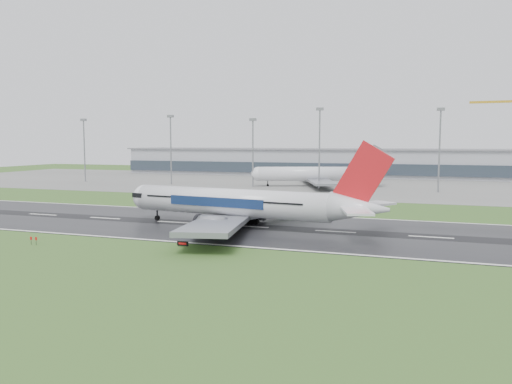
% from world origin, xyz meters
% --- Properties ---
extents(ground, '(520.00, 520.00, 0.00)m').
position_xyz_m(ground, '(0.00, 0.00, 0.00)').
color(ground, '#30551F').
rests_on(ground, ground).
extents(runway, '(400.00, 45.00, 0.10)m').
position_xyz_m(runway, '(0.00, 0.00, 0.05)').
color(runway, black).
rests_on(runway, ground).
extents(apron, '(400.00, 130.00, 0.08)m').
position_xyz_m(apron, '(0.00, 125.00, 0.04)').
color(apron, slate).
rests_on(apron, ground).
extents(terminal, '(240.00, 36.00, 15.00)m').
position_xyz_m(terminal, '(0.00, 185.00, 7.50)').
color(terminal, '#91949C').
rests_on(terminal, ground).
extents(main_airliner, '(72.21, 69.55, 19.13)m').
position_xyz_m(main_airliner, '(19.84, -1.56, 9.67)').
color(main_airliner, silver).
rests_on(main_airliner, runway).
extents(parked_airliner, '(76.50, 74.07, 17.74)m').
position_xyz_m(parked_airliner, '(10.91, 111.09, 8.95)').
color(parked_airliner, silver).
rests_on(parked_airliner, apron).
extents(runway_sign, '(2.30, 0.79, 1.04)m').
position_xyz_m(runway_sign, '(15.44, -25.17, 0.52)').
color(runway_sign, black).
rests_on(runway_sign, ground).
extents(floodmast_0, '(0.64, 0.64, 29.83)m').
position_xyz_m(floodmast_0, '(-103.18, 100.00, 14.91)').
color(floodmast_0, gray).
rests_on(floodmast_0, ground).
extents(floodmast_1, '(0.64, 0.64, 30.81)m').
position_xyz_m(floodmast_1, '(-55.13, 100.00, 15.40)').
color(floodmast_1, gray).
rests_on(floodmast_1, ground).
extents(floodmast_2, '(0.64, 0.64, 28.73)m').
position_xyz_m(floodmast_2, '(-14.84, 100.00, 14.36)').
color(floodmast_2, gray).
rests_on(floodmast_2, ground).
extents(floodmast_3, '(0.64, 0.64, 32.68)m').
position_xyz_m(floodmast_3, '(14.72, 100.00, 16.34)').
color(floodmast_3, gray).
rests_on(floodmast_3, ground).
extents(floodmast_4, '(0.64, 0.64, 31.65)m').
position_xyz_m(floodmast_4, '(62.02, 100.00, 15.82)').
color(floodmast_4, gray).
rests_on(floodmast_4, ground).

